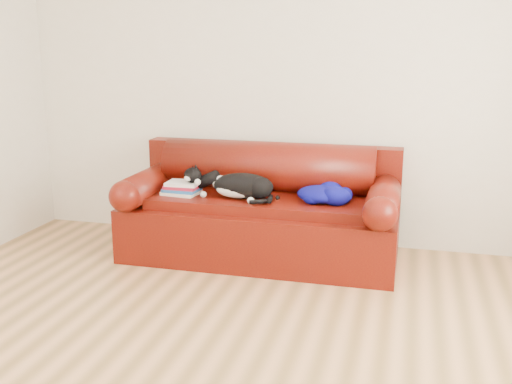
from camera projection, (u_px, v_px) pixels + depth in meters
ground at (207, 347)px, 3.32m from camera, size 4.50×4.50×0.00m
room_shell at (226, 38)px, 2.91m from camera, size 4.52×4.02×2.61m
sofa_base at (261, 228)px, 4.69m from camera, size 2.10×0.90×0.50m
sofa_back at (268, 183)px, 4.84m from camera, size 2.10×1.01×0.88m
book_stack at (182, 188)px, 4.66m from camera, size 0.29×0.24×0.10m
cat at (242, 186)px, 4.52m from camera, size 0.64×0.37×0.24m
blanket at (323, 193)px, 4.44m from camera, size 0.45×0.41×0.14m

